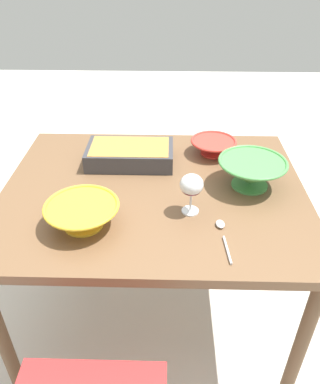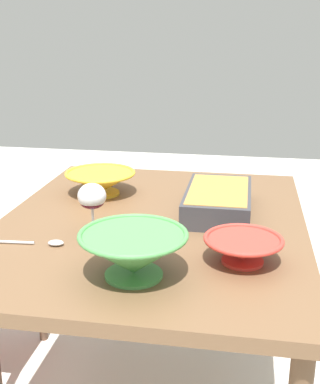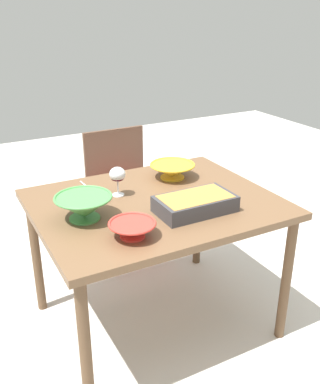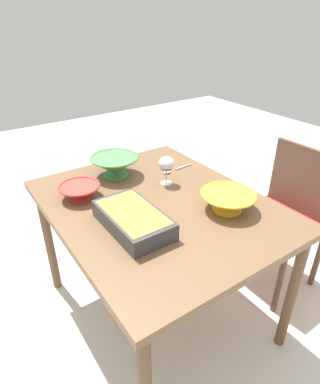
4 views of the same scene
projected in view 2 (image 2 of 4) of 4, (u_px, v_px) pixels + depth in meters
name	position (u px, v px, depth m)	size (l,w,h in m)	color
dining_table	(152.00, 242.00, 1.62)	(1.19, 0.95, 0.75)	brown
wine_glass	(92.00, 199.00, 1.46)	(0.08, 0.08, 0.15)	white
casserole_dish	(218.00, 200.00, 1.65)	(0.37, 0.21, 0.08)	#38383D
mixing_bowl	(100.00, 181.00, 1.83)	(0.25, 0.25, 0.09)	yellow
small_bowl	(133.00, 252.00, 1.21)	(0.27, 0.27, 0.11)	#4C994C
serving_bowl	(243.00, 248.00, 1.29)	(0.20, 0.20, 0.07)	red
serving_spoon	(43.00, 243.00, 1.41)	(0.04, 0.21, 0.01)	silver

